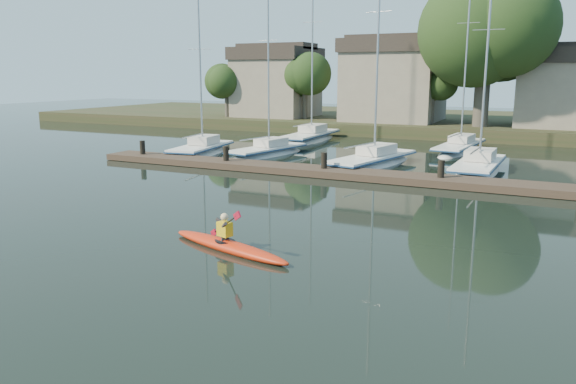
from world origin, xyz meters
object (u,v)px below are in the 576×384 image
at_px(dock, 380,176).
at_px(sailboat_6, 459,154).
at_px(sailboat_1, 267,158).
at_px(sailboat_5, 310,143).
at_px(sailboat_3, 478,176).
at_px(sailboat_0, 202,157).
at_px(sailboat_2, 372,169).
at_px(kayak, 228,244).

distance_m(dock, sailboat_6, 12.77).
xyz_separation_m(sailboat_1, sailboat_5, (-0.68, 8.56, -0.02)).
bearing_deg(sailboat_3, sailboat_5, 147.68).
relative_size(sailboat_0, sailboat_5, 0.76).
bearing_deg(sailboat_2, kayak, -75.03).
distance_m(kayak, sailboat_0, 20.86).
distance_m(sailboat_3, sailboat_6, 8.52).
relative_size(dock, sailboat_2, 2.31).
relative_size(sailboat_0, sailboat_3, 0.91).
bearing_deg(sailboat_2, sailboat_1, -176.11).
bearing_deg(dock, sailboat_6, 81.76).
xyz_separation_m(sailboat_2, sailboat_6, (3.51, 8.55, 0.01)).
height_order(sailboat_0, sailboat_2, sailboat_2).
height_order(kayak, sailboat_1, sailboat_1).
relative_size(kayak, sailboat_6, 0.34).
height_order(sailboat_0, sailboat_6, sailboat_6).
xyz_separation_m(dock, sailboat_3, (4.14, 4.43, -0.40)).
distance_m(sailboat_0, sailboat_2, 11.58).
bearing_deg(sailboat_3, dock, -131.71).
distance_m(kayak, sailboat_6, 25.77).
distance_m(sailboat_1, sailboat_2, 7.50).
height_order(sailboat_1, sailboat_6, sailboat_6).
bearing_deg(sailboat_0, sailboat_3, -6.22).
relative_size(dock, sailboat_1, 2.71).
bearing_deg(sailboat_5, dock, -55.42).
distance_m(kayak, sailboat_5, 28.18).
distance_m(dock, sailboat_2, 4.43).
bearing_deg(sailboat_6, sailboat_1, -140.68).
bearing_deg(kayak, sailboat_6, 100.27).
height_order(sailboat_1, sailboat_3, sailboat_3).
bearing_deg(dock, kayak, -93.47).
bearing_deg(sailboat_2, sailboat_3, 15.48).
bearing_deg(dock, sailboat_1, 150.57).
relative_size(sailboat_2, sailboat_3, 1.14).
bearing_deg(sailboat_0, kayak, -61.87).
bearing_deg(sailboat_6, sailboat_5, 179.63).
bearing_deg(sailboat_2, dock, -55.65).
xyz_separation_m(kayak, dock, (0.79, 13.00, 0.01)).
distance_m(sailboat_2, sailboat_6, 9.24).
relative_size(dock, sailboat_6, 2.34).
xyz_separation_m(kayak, sailboat_0, (-12.46, 16.73, -0.38)).
xyz_separation_m(dock, sailboat_0, (-13.25, 3.72, -0.40)).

